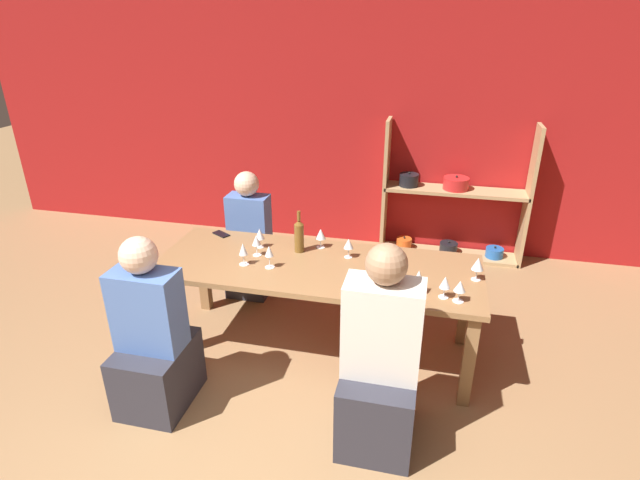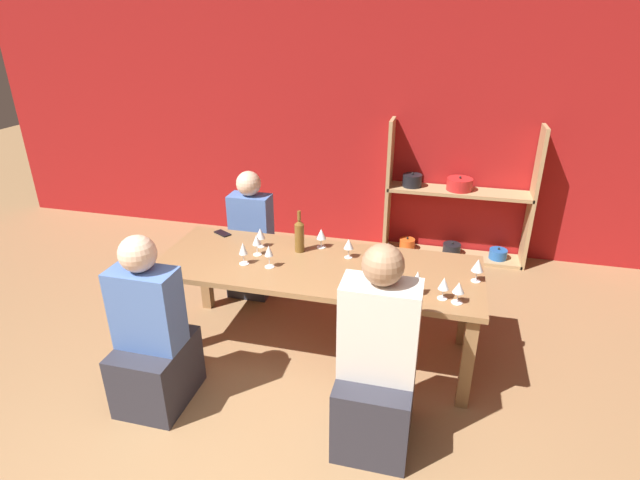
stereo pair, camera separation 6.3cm
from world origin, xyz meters
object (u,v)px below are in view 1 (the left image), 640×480
at_px(wine_glass_red_b, 349,244).
at_px(wine_glass_red_f, 445,283).
at_px(wine_glass_red_e, 260,234).
at_px(wine_glass_red_g, 321,235).
at_px(wine_glass_red_a, 388,249).
at_px(person_far_a, 251,248).
at_px(wine_bottle_green, 299,235).
at_px(cell_phone, 221,234).
at_px(wine_glass_red_d, 269,252).
at_px(wine_glass_white_d, 478,264).
at_px(wine_glass_red_c, 243,250).
at_px(wine_glass_white_b, 460,287).
at_px(shelf_unit, 450,209).
at_px(wine_glass_white_a, 419,278).
at_px(dining_table, 317,275).
at_px(wine_glass_empty_a, 378,265).
at_px(wine_glass_white_c, 256,241).
at_px(person_near_b, 154,346).
at_px(person_near_a, 380,373).

height_order(wine_glass_red_b, wine_glass_red_f, same).
bearing_deg(wine_glass_red_e, wine_glass_red_g, 12.97).
xyz_separation_m(wine_glass_red_a, person_far_a, (-1.30, 0.63, -0.42)).
xyz_separation_m(wine_bottle_green, wine_glass_red_f, (1.08, -0.45, -0.03)).
bearing_deg(cell_phone, wine_glass_red_b, -9.08).
bearing_deg(cell_phone, wine_glass_red_e, -21.58).
bearing_deg(wine_glass_red_d, wine_glass_white_d, 5.94).
height_order(wine_glass_red_c, wine_glass_white_b, wine_glass_red_c).
relative_size(wine_glass_red_c, wine_glass_white_b, 1.16).
bearing_deg(wine_glass_red_e, shelf_unit, 49.96).
bearing_deg(wine_glass_red_d, wine_glass_red_b, 29.12).
xyz_separation_m(wine_glass_red_c, cell_phone, (-0.38, 0.46, -0.11)).
xyz_separation_m(shelf_unit, wine_glass_white_a, (-0.24, -2.18, 0.32)).
xyz_separation_m(wine_glass_red_a, cell_phone, (-1.38, 0.21, -0.11)).
height_order(wine_bottle_green, person_far_a, person_far_a).
bearing_deg(wine_glass_white_d, wine_glass_red_f, -126.37).
height_order(dining_table, cell_phone, cell_phone).
bearing_deg(shelf_unit, wine_bottle_green, -123.35).
bearing_deg(wine_glass_red_g, dining_table, -82.31).
xyz_separation_m(dining_table, wine_glass_white_a, (0.73, -0.25, 0.20)).
bearing_deg(wine_glass_red_c, person_far_a, 108.68).
distance_m(wine_glass_empty_a, wine_glass_red_e, 1.01).
relative_size(wine_glass_white_c, person_near_b, 0.14).
relative_size(wine_glass_white_a, wine_glass_white_b, 1.16).
bearing_deg(cell_phone, wine_glass_red_a, -8.46).
relative_size(wine_glass_red_b, wine_glass_white_c, 0.92).
bearing_deg(wine_glass_white_a, wine_glass_red_g, 144.87).
height_order(wine_bottle_green, wine_glass_red_a, wine_bottle_green).
height_order(wine_glass_white_b, wine_glass_white_c, wine_glass_white_c).
bearing_deg(wine_glass_red_e, wine_glass_empty_a, -18.79).
distance_m(wine_glass_red_c, wine_glass_white_a, 1.25).
distance_m(shelf_unit, wine_glass_white_b, 2.24).
bearing_deg(wine_glass_white_d, dining_table, -178.63).
height_order(wine_glass_red_d, wine_glass_white_c, wine_glass_red_d).
distance_m(wine_glass_red_a, wine_glass_empty_a, 0.28).
distance_m(wine_bottle_green, wine_glass_white_b, 1.26).
height_order(dining_table, wine_glass_red_a, wine_glass_red_a).
distance_m(dining_table, wine_glass_red_f, 0.95).
bearing_deg(person_near_a, wine_glass_red_c, 148.61).
bearing_deg(cell_phone, wine_glass_red_g, -3.39).
bearing_deg(wine_glass_red_a, person_near_a, -85.52).
xyz_separation_m(shelf_unit, wine_glass_red_c, (-1.48, -2.05, 0.32)).
height_order(wine_glass_empty_a, person_near_a, person_near_a).
height_order(wine_bottle_green, cell_phone, wine_bottle_green).
bearing_deg(wine_glass_red_f, wine_glass_red_d, 173.36).
xyz_separation_m(wine_glass_red_g, person_near_b, (-0.85, -1.09, -0.40)).
xyz_separation_m(wine_glass_red_f, person_far_a, (-1.71, 1.03, -0.41)).
height_order(wine_bottle_green, wine_glass_white_a, wine_bottle_green).
bearing_deg(wine_glass_red_b, cell_phone, 170.92).
xyz_separation_m(wine_glass_red_d, wine_glass_red_f, (1.21, -0.14, -0.02)).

